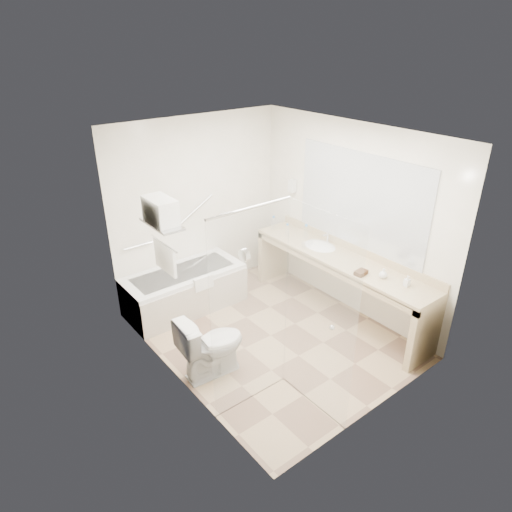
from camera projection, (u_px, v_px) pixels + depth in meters
floor at (271, 335)px, 5.74m from camera, size 3.20×3.20×0.00m
ceiling at (274, 134)px, 4.64m from camera, size 2.60×3.20×0.10m
wall_back at (198, 207)px, 6.32m from camera, size 2.60×0.10×2.50m
wall_front at (388, 305)px, 4.06m from camera, size 2.60×0.10×2.50m
wall_left at (171, 280)px, 4.47m from camera, size 0.10×3.20×2.50m
wall_right at (349, 219)px, 5.91m from camera, size 0.10×3.20×2.50m
bathtub at (185, 290)px, 6.22m from camera, size 1.60×0.73×0.59m
grab_bar_short at (138, 246)px, 5.90m from camera, size 0.40×0.03×0.03m
grab_bar_long at (197, 209)px, 6.26m from camera, size 0.53×0.03×0.33m
shower_enclosure at (284, 314)px, 4.27m from camera, size 0.96×0.91×2.11m
towel_shelf at (161, 219)px, 4.57m from camera, size 0.24×0.55×0.81m
vanity_counter at (339, 271)px, 5.92m from camera, size 0.55×2.70×0.95m
sink at (320, 248)px, 6.14m from camera, size 0.40×0.52×0.14m
faucet at (328, 238)px, 6.17m from camera, size 0.03×0.03×0.14m
mirror at (360, 201)px, 5.67m from camera, size 0.02×2.00×1.20m
hairdryer_unit at (292, 186)px, 6.54m from camera, size 0.08×0.10×0.18m
toilet at (211, 345)px, 4.97m from camera, size 0.78×0.48×0.73m
amenity_basket at (361, 273)px, 5.39m from camera, size 0.17×0.12×0.05m
soap_bottle_a at (407, 284)px, 5.15m from camera, size 0.07×0.14×0.06m
soap_bottle_b at (383, 274)px, 5.31m from camera, size 0.11×0.13×0.10m
water_bottle_left at (306, 232)px, 6.32m from camera, size 0.06×0.06×0.21m
water_bottle_mid at (287, 230)px, 6.38m from camera, size 0.06×0.06×0.19m
water_bottle_right at (273, 223)px, 6.63m from camera, size 0.06×0.06×0.20m
drinking_glass_near at (310, 243)px, 6.10m from camera, size 0.07×0.07×0.08m
drinking_glass_far at (304, 245)px, 6.06m from camera, size 0.08×0.08×0.08m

